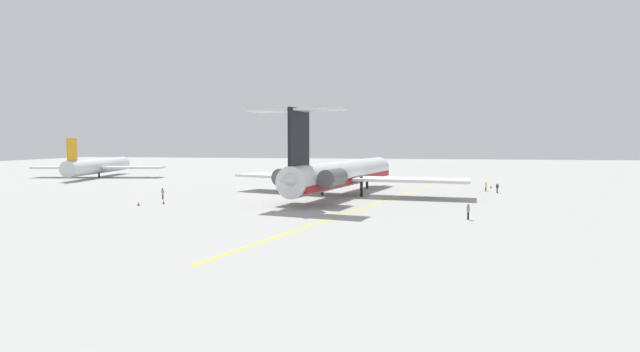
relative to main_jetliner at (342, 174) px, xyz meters
name	(u,v)px	position (x,y,z in m)	size (l,w,h in m)	color
ground	(375,197)	(-0.45, -5.30, -3.54)	(340.70, 340.70, 0.00)	#9E9E99
main_jetliner	(342,174)	(0.00, 0.00, 0.00)	(44.13, 39.39, 12.98)	silver
airliner_mid_left	(100,166)	(31.41, 63.19, -0.79)	(31.27, 31.07, 9.35)	silver
ground_crew_near_nose	(468,210)	(-21.75, -17.02, -2.42)	(0.31, 0.37, 1.77)	black
ground_crew_near_tail	(163,192)	(-8.88, 26.10, -2.50)	(0.33, 0.30, 1.65)	black
ground_crew_portside	(497,187)	(8.78, -25.24, -2.46)	(0.27, 0.43, 1.70)	black
ground_crew_starboard	(486,185)	(11.24, -23.77, -2.50)	(0.31, 0.32, 1.65)	black
safety_cone_nose	(491,187)	(17.93, -25.66, -3.27)	(0.40, 0.40, 0.55)	#EA590F
safety_cone_wingtip	(164,202)	(-14.61, 23.01, -3.27)	(0.40, 0.40, 0.55)	#EA590F
safety_cone_tail	(139,204)	(-16.96, 25.44, -3.27)	(0.40, 0.40, 0.55)	#EA590F
taxiway_centreline	(399,196)	(1.22, -9.00, -3.54)	(99.03, 0.36, 0.01)	gold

